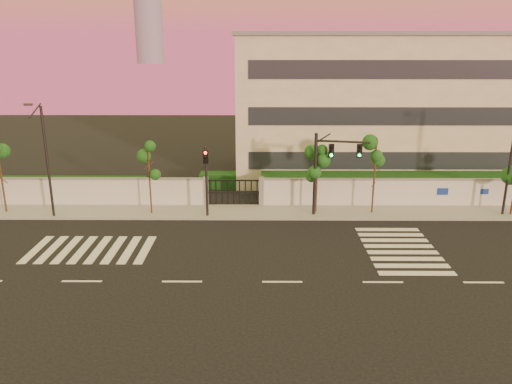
% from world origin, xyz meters
% --- Properties ---
extents(ground, '(120.00, 120.00, 0.00)m').
position_xyz_m(ground, '(0.00, 0.00, 0.00)').
color(ground, black).
rests_on(ground, ground).
extents(sidewalk, '(60.00, 3.00, 0.15)m').
position_xyz_m(sidewalk, '(0.00, 10.50, 0.07)').
color(sidewalk, gray).
rests_on(sidewalk, ground).
extents(perimeter_wall, '(60.00, 0.36, 2.20)m').
position_xyz_m(perimeter_wall, '(0.10, 12.00, 1.07)').
color(perimeter_wall, silver).
rests_on(perimeter_wall, ground).
extents(hedge_row, '(41.00, 4.25, 1.80)m').
position_xyz_m(hedge_row, '(1.17, 14.74, 0.82)').
color(hedge_row, '#0F3512').
rests_on(hedge_row, ground).
extents(institutional_building, '(24.40, 12.40, 12.25)m').
position_xyz_m(institutional_building, '(9.00, 21.99, 6.16)').
color(institutional_building, '#B9AF9C').
rests_on(institutional_building, ground).
extents(road_markings, '(57.00, 7.62, 0.02)m').
position_xyz_m(road_markings, '(-1.58, 3.76, 0.01)').
color(road_markings, silver).
rests_on(road_markings, ground).
extents(street_tree_c, '(1.35, 1.07, 5.20)m').
position_xyz_m(street_tree_c, '(-8.56, 10.06, 3.82)').
color(street_tree_c, '#382314').
rests_on(street_tree_c, ground).
extents(street_tree_d, '(1.46, 1.16, 4.77)m').
position_xyz_m(street_tree_d, '(2.81, 10.49, 3.51)').
color(street_tree_d, '#382314').
rests_on(street_tree_d, ground).
extents(street_tree_e, '(1.48, 1.18, 5.34)m').
position_xyz_m(street_tree_e, '(6.68, 10.31, 3.93)').
color(street_tree_e, '#382314').
rests_on(street_tree_e, ground).
extents(traffic_signal_main, '(3.62, 0.82, 5.75)m').
position_xyz_m(traffic_signal_main, '(3.31, 9.86, 3.63)').
color(traffic_signal_main, black).
rests_on(traffic_signal_main, ground).
extents(traffic_signal_secondary, '(0.38, 0.36, 4.90)m').
position_xyz_m(traffic_signal_secondary, '(-4.68, 9.55, 3.11)').
color(traffic_signal_secondary, black).
rests_on(traffic_signal_secondary, ground).
extents(streetlight_west, '(0.47, 1.91, 7.92)m').
position_xyz_m(streetlight_west, '(-15.11, 9.25, 4.28)').
color(streetlight_west, black).
rests_on(streetlight_west, ground).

